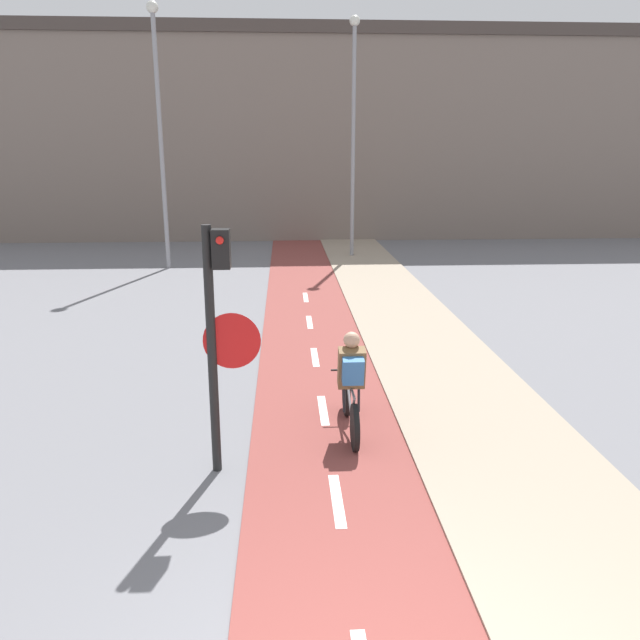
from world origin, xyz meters
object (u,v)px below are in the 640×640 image
(street_lamp_far, at_px, (159,115))
(traffic_light_pole, at_px, (218,323))
(cyclist_near, at_px, (351,385))
(street_lamp_sidewalk, at_px, (353,118))

(street_lamp_far, bearing_deg, traffic_light_pole, -77.42)
(cyclist_near, bearing_deg, street_lamp_far, 110.10)
(street_lamp_sidewalk, distance_m, cyclist_near, 15.65)
(traffic_light_pole, bearing_deg, street_lamp_far, 102.58)
(traffic_light_pole, height_order, cyclist_near, traffic_light_pole)
(street_lamp_far, relative_size, cyclist_near, 4.68)
(traffic_light_pole, relative_size, cyclist_near, 1.71)
(cyclist_near, bearing_deg, street_lamp_sidewalk, 83.85)
(traffic_light_pole, height_order, street_lamp_far, street_lamp_far)
(traffic_light_pole, xyz_separation_m, cyclist_near, (1.65, 0.94, -1.16))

